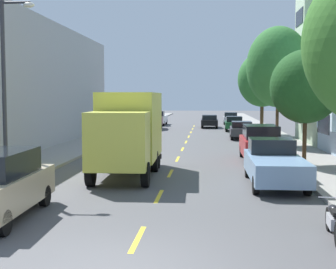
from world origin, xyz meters
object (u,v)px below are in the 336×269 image
at_px(parked_pickup_white, 157,118).
at_px(parked_pickup_sky, 274,164).
at_px(parked_sedan_teal, 139,128).
at_px(moving_black_sedan, 209,121).
at_px(street_lamp, 8,77).
at_px(parked_sedan_charcoal, 241,130).
at_px(parked_hatchback_forest, 234,124).
at_px(delivery_box_truck, 129,129).
at_px(parked_suv_red, 260,143).
at_px(parked_motorcycle, 334,222).
at_px(parked_suv_burgundy, 152,120).
at_px(street_tree_third, 278,67).
at_px(street_tree_second, 306,87).
at_px(street_tree_farthest, 262,79).
at_px(parked_hatchback_silver, 231,118).

bearing_deg(parked_pickup_white, parked_pickup_sky, -77.27).
xyz_separation_m(parked_sedan_teal, moving_black_sedan, (6.06, 12.96, 0.00)).
bearing_deg(moving_black_sedan, street_lamp, -102.28).
xyz_separation_m(parked_sedan_charcoal, parked_hatchback_forest, (-0.14, 8.79, 0.01)).
relative_size(delivery_box_truck, parked_suv_red, 1.47).
bearing_deg(delivery_box_truck, parked_motorcycle, -54.07).
relative_size(parked_suv_burgundy, parked_sedan_charcoal, 1.06).
distance_m(street_tree_third, parked_sedan_charcoal, 7.99).
distance_m(parked_sedan_charcoal, parked_hatchback_forest, 8.80).
bearing_deg(street_tree_second, parked_pickup_white, 107.87).
xyz_separation_m(parked_hatchback_forest, moving_black_sedan, (-2.44, 5.05, -0.01)).
height_order(street_tree_third, parked_sedan_charcoal, street_tree_third).
distance_m(street_tree_farthest, parked_motorcycle, 31.56).
bearing_deg(parked_hatchback_forest, parked_sedan_teal, -137.06).
bearing_deg(parked_sedan_charcoal, street_tree_farthest, 59.27).
relative_size(moving_black_sedan, parked_motorcycle, 2.19).
height_order(street_tree_second, parked_hatchback_silver, street_tree_second).
distance_m(parked_suv_burgundy, parked_sedan_charcoal, 13.98).
height_order(parked_pickup_sky, parked_hatchback_silver, parked_pickup_sky).
height_order(parked_suv_red, parked_hatchback_silver, parked_suv_red).
xyz_separation_m(parked_hatchback_silver, moving_black_sedan, (-2.66, -7.10, -0.01)).
relative_size(street_tree_second, parked_motorcycle, 2.72).
bearing_deg(parked_suv_red, parked_motorcycle, -88.87).
xyz_separation_m(street_tree_third, parked_sedan_charcoal, (-2.02, 6.12, -4.72)).
xyz_separation_m(parked_sedan_charcoal, parked_motorcycle, (0.37, -27.79, -0.34)).
relative_size(street_tree_third, parked_sedan_teal, 1.79).
bearing_deg(parked_suv_burgundy, moving_black_sedan, 25.45).
distance_m(street_lamp, parked_suv_red, 13.55).
xyz_separation_m(parked_pickup_sky, moving_black_sedan, (-2.47, 34.48, -0.08)).
xyz_separation_m(street_tree_third, street_tree_farthest, (-0.00, 9.52, -0.51)).
relative_size(street_tree_third, street_lamp, 1.16).
relative_size(parked_sedan_charcoal, parked_motorcycle, 2.21).
distance_m(parked_pickup_sky, parked_sedan_teal, 23.15).
xyz_separation_m(street_lamp, delivery_box_truck, (4.15, 3.01, -2.17)).
bearing_deg(parked_pickup_white, parked_sedan_charcoal, -63.92).
distance_m(street_tree_farthest, parked_pickup_sky, 24.47).
height_order(parked_suv_burgundy, parked_suv_red, same).
relative_size(street_tree_third, parked_pickup_white, 1.52).
relative_size(street_tree_second, parked_pickup_sky, 1.05).
bearing_deg(moving_black_sedan, parked_sedan_charcoal, -79.43).
bearing_deg(parked_suv_red, parked_hatchback_forest, 90.59).
distance_m(parked_pickup_white, parked_hatchback_silver, 9.38).
height_order(delivery_box_truck, parked_suv_red, delivery_box_truck).
height_order(delivery_box_truck, parked_hatchback_silver, delivery_box_truck).
height_order(parked_suv_burgundy, moving_black_sedan, parked_suv_burgundy).
bearing_deg(parked_pickup_sky, delivery_box_truck, 162.72).
relative_size(street_lamp, moving_black_sedan, 1.55).
bearing_deg(parked_pickup_white, parked_hatchback_silver, 17.60).
height_order(street_lamp, delivery_box_truck, street_lamp).
xyz_separation_m(parked_suv_red, parked_hatchback_silver, (-0.02, 34.65, -0.23)).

